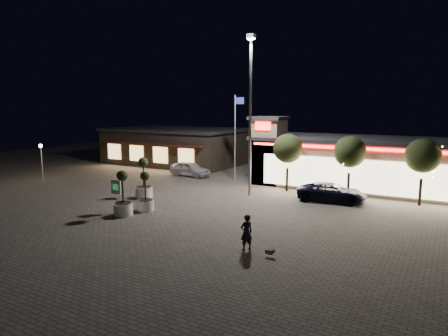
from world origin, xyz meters
The scene contains 17 objects.
ground centered at (0.00, 0.00, 0.00)m, with size 90.00×90.00×0.00m, color #675E53.
retail_building centered at (9.51, 15.82, 2.21)m, with size 20.40×8.40×6.10m.
restaurant_building centered at (-14.00, 19.97, 2.16)m, with size 16.40×11.00×4.30m.
floodlight_pole centered at (2.00, 8.00, 7.02)m, with size 0.60×0.40×12.38m.
flagpole centered at (-1.90, 13.00, 4.74)m, with size 0.95×0.10×8.00m.
lamp_post_west centered at (-18.00, 4.00, 2.46)m, with size 0.36×0.36×3.48m.
string_tree_a centered at (4.00, 11.00, 3.56)m, with size 2.42×2.42×4.79m.
string_tree_b centered at (9.00, 11.00, 3.56)m, with size 2.42×2.42×4.79m.
string_tree_c centered at (14.00, 11.00, 3.56)m, with size 2.42×2.42×4.79m.
pickup_truck centered at (8.23, 9.06, 0.69)m, with size 2.29×4.97×1.38m, color black.
white_sedan centered at (-7.09, 12.87, 0.75)m, with size 1.78×4.41×1.50m, color silver.
pedestrian centered at (7.26, -3.12, 0.90)m, with size 0.66×0.43×1.81m, color black.
dog centered at (8.66, -3.37, 0.26)m, with size 0.49×0.18×0.26m.
planter_left centered at (-4.61, 3.06, 0.98)m, with size 1.29×1.29×3.17m.
planter_mid centered at (-2.48, -1.42, 0.92)m, with size 1.21×1.21×2.97m.
planter_right centered at (-1.99, 0.21, 0.84)m, with size 1.10×1.10×2.71m.
valet_sign centered at (-3.42, -1.06, 1.53)m, with size 0.72×0.18×2.19m.
Camera 1 is at (15.60, -19.98, 7.01)m, focal length 32.00 mm.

